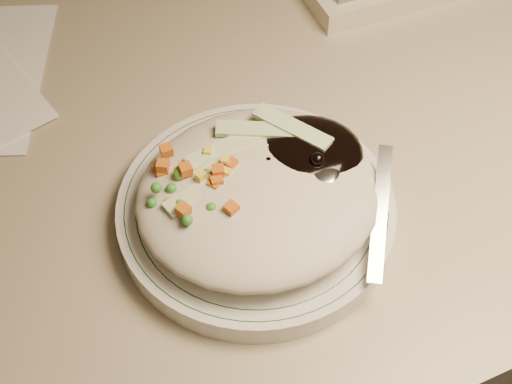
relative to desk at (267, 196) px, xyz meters
name	(u,v)px	position (x,y,z in m)	size (l,w,h in m)	color
desk	(267,196)	(0.00, 0.00, 0.00)	(1.40, 0.70, 0.74)	gray
plate	(256,212)	(-0.08, -0.16, 0.21)	(0.22, 0.22, 0.02)	silver
plate_rim	(256,204)	(-0.08, -0.16, 0.22)	(0.21, 0.21, 0.00)	#144723
meal	(262,186)	(-0.08, -0.16, 0.24)	(0.21, 0.19, 0.05)	#AEA48D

